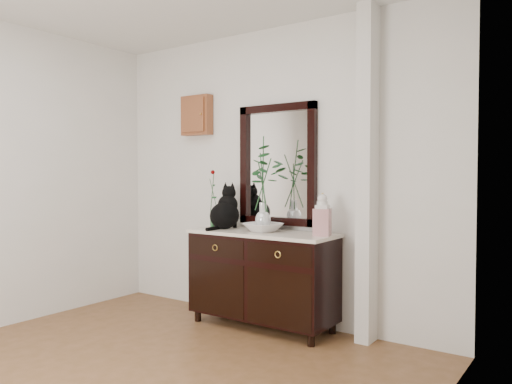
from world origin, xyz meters
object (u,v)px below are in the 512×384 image
Objects in this scene: sideboard at (262,274)px; lotus_bowl at (263,227)px; cat at (225,207)px; ginger_jar at (322,214)px.

lotus_bowl is (0.02, -0.02, 0.41)m from sideboard.
cat reaches higher than ginger_jar.
cat is 1.15× the size of ginger_jar.
cat is (-0.42, -0.01, 0.58)m from sideboard.
sideboard is 4.21× the size of lotus_bowl.
ginger_jar is (0.55, 0.05, 0.14)m from lotus_bowl.
sideboard is 0.71m from cat.
cat is at bearing 178.78° from lotus_bowl.
sideboard is at bearing 132.83° from lotus_bowl.
ginger_jar is at bearing 5.24° from lotus_bowl.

